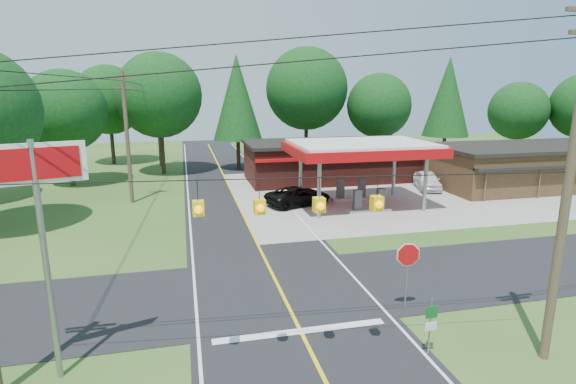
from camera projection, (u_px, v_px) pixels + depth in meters
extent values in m
plane|color=#2A511C|center=(280.00, 290.00, 19.97)|extent=(120.00, 120.00, 0.00)
cube|color=black|center=(280.00, 290.00, 19.97)|extent=(8.00, 120.00, 0.02)
cube|color=black|center=(280.00, 290.00, 19.97)|extent=(70.00, 7.00, 0.02)
cube|color=yellow|center=(280.00, 290.00, 19.97)|extent=(0.15, 110.00, 0.00)
cylinder|color=gray|center=(319.00, 188.00, 30.56)|extent=(0.28, 0.28, 4.20)
cylinder|color=gray|center=(300.00, 175.00, 35.31)|extent=(0.28, 0.28, 4.20)
cylinder|color=gray|center=(425.00, 183.00, 32.34)|extent=(0.28, 0.28, 4.20)
cylinder|color=gray|center=(394.00, 171.00, 37.08)|extent=(0.28, 0.28, 4.20)
cube|color=#B9090F|center=(361.00, 149.00, 33.31)|extent=(10.60, 7.40, 0.70)
cube|color=white|center=(361.00, 144.00, 33.22)|extent=(10.00, 7.00, 0.25)
cube|color=#9E9B93|center=(369.00, 210.00, 32.56)|extent=(3.20, 0.90, 0.22)
cube|color=#3F3F44|center=(357.00, 200.00, 32.18)|extent=(0.55, 0.45, 1.50)
cube|color=#3F3F44|center=(381.00, 198.00, 32.58)|extent=(0.55, 0.45, 1.50)
cube|color=#9E9B93|center=(351.00, 198.00, 35.98)|extent=(3.20, 0.90, 0.22)
cube|color=#3F3F44|center=(340.00, 189.00, 35.59)|extent=(0.55, 0.45, 1.50)
cube|color=#3F3F44|center=(362.00, 188.00, 35.99)|extent=(0.55, 0.45, 1.50)
cube|color=#4C1B15|center=(331.00, 162.00, 43.61)|extent=(16.00, 7.00, 3.50)
cube|color=black|center=(331.00, 143.00, 43.18)|extent=(16.40, 7.40, 0.30)
cube|color=#B9090F|center=(344.00, 158.00, 39.98)|extent=(16.00, 0.50, 0.25)
cube|color=#3F2A1A|center=(542.00, 167.00, 40.97)|extent=(20.00, 8.00, 3.50)
cube|color=black|center=(545.00, 146.00, 40.54)|extent=(20.40, 8.40, 0.30)
cylinder|color=#473828|center=(568.00, 190.00, 13.70)|extent=(0.30, 0.30, 11.50)
cylinder|color=#473828|center=(127.00, 139.00, 34.14)|extent=(0.30, 0.30, 10.00)
cube|color=#473828|center=(122.00, 79.00, 33.14)|extent=(1.80, 0.12, 0.12)
cube|color=#473828|center=(123.00, 88.00, 33.28)|extent=(1.40, 0.12, 0.12)
cylinder|color=#473828|center=(158.00, 125.00, 50.65)|extent=(0.30, 0.30, 9.50)
cube|color=yellow|center=(198.00, 208.00, 12.53)|extent=(0.32, 0.32, 0.42)
cube|color=yellow|center=(260.00, 206.00, 12.72)|extent=(0.32, 0.32, 0.42)
cube|color=yellow|center=(319.00, 205.00, 12.91)|extent=(0.32, 0.32, 0.42)
cube|color=yellow|center=(377.00, 203.00, 13.10)|extent=(0.32, 0.32, 0.42)
cylinder|color=#332316|center=(71.00, 164.00, 41.07)|extent=(0.44, 0.44, 3.96)
sphere|color=#0E3312|center=(65.00, 110.00, 39.98)|extent=(7.26, 7.26, 7.26)
cylinder|color=#332316|center=(163.00, 152.00, 46.56)|extent=(0.44, 0.44, 4.68)
sphere|color=#0E3312|center=(159.00, 95.00, 45.27)|extent=(8.58, 8.58, 8.58)
cylinder|color=#332316|center=(238.00, 150.00, 49.33)|extent=(0.44, 0.44, 4.32)
cone|color=#0E3312|center=(237.00, 97.00, 48.05)|extent=(5.28, 5.28, 9.00)
cylinder|color=#332316|center=(306.00, 143.00, 51.97)|extent=(0.44, 0.44, 5.04)
sphere|color=#0E3312|center=(307.00, 89.00, 50.58)|extent=(9.24, 9.24, 9.24)
cylinder|color=#332316|center=(377.00, 148.00, 51.97)|extent=(0.44, 0.44, 3.96)
sphere|color=#0E3312|center=(379.00, 106.00, 50.88)|extent=(7.26, 7.26, 7.26)
cylinder|color=#332316|center=(444.00, 146.00, 52.76)|extent=(0.44, 0.44, 4.32)
cone|color=#0E3312|center=(448.00, 97.00, 51.48)|extent=(5.28, 5.28, 9.00)
cylinder|color=#332316|center=(514.00, 149.00, 52.72)|extent=(0.44, 0.44, 3.60)
sphere|color=#0E3312|center=(518.00, 111.00, 51.72)|extent=(6.60, 6.60, 6.60)
cylinder|color=#332316|center=(113.00, 146.00, 52.86)|extent=(0.44, 0.44, 4.32)
sphere|color=#0E3312|center=(109.00, 100.00, 51.66)|extent=(7.92, 7.92, 7.92)
imported|color=black|center=(298.00, 196.00, 34.30)|extent=(6.48, 6.48, 1.43)
imported|color=white|center=(427.00, 181.00, 39.69)|extent=(5.82, 5.82, 1.58)
cylinder|color=gray|center=(46.00, 265.00, 13.17)|extent=(0.18, 0.18, 7.40)
cube|color=white|center=(33.00, 164.00, 12.48)|extent=(2.66, 0.85, 1.16)
cube|color=#B9090F|center=(33.00, 164.00, 12.43)|extent=(2.34, 0.73, 0.90)
cylinder|color=gray|center=(407.00, 280.00, 17.82)|extent=(0.07, 0.07, 2.71)
cylinder|color=gray|center=(430.00, 327.00, 14.89)|extent=(0.06, 0.06, 2.08)
cube|color=#0C591E|center=(432.00, 312.00, 14.72)|extent=(0.43, 0.04, 0.42)
cube|color=white|center=(431.00, 327.00, 14.84)|extent=(0.43, 0.04, 0.28)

